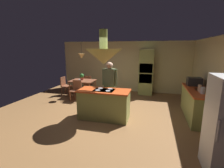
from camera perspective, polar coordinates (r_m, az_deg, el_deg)
The scene contains 19 objects.
ground at distance 5.52m, azimuth -2.10°, elevation -11.00°, with size 8.16×8.16×0.00m, color olive.
wall_back at distance 8.48m, azimuth 4.61°, elevation 6.10°, with size 6.80×0.10×2.55m, color beige.
wall_right at distance 5.62m, azimuth 32.85°, elevation 1.01°, with size 0.10×7.20×2.55m, color beige.
kitchen_island at distance 5.17m, azimuth -2.78°, elevation -7.06°, with size 1.61×0.76×0.95m.
counter_run_right at distance 5.87m, azimuth 27.58°, elevation -6.05°, with size 0.73×2.05×0.93m.
oven_tower at distance 7.98m, azimuth 11.88°, elevation 4.03°, with size 0.66×0.62×2.15m.
dining_table at distance 7.62m, azimuth -10.28°, elevation 0.53°, with size 1.08×0.85×0.76m.
person_at_island at distance 5.63m, azimuth -0.82°, elevation 0.23°, with size 0.53×0.23×1.74m.
range_hood at distance 4.89m, azimuth -2.97°, elevation 9.93°, with size 1.10×1.10×1.00m.
pendant_light_over_table at distance 7.47m, azimuth -10.64°, elevation 9.61°, with size 0.32×0.32×0.82m.
chair_facing_island at distance 7.09m, azimuth -12.43°, elevation -1.72°, with size 0.40×0.40×0.87m.
chair_by_back_wall at distance 8.23m, azimuth -8.35°, elevation 0.37°, with size 0.40×0.40×0.87m.
chair_at_corner at distance 8.08m, azimuth -16.15°, elevation -0.21°, with size 0.40×0.40×0.87m.
potted_plant_on_table at distance 7.65m, azimuth -10.53°, elevation 2.64°, with size 0.20×0.20×0.30m.
cup_on_table at distance 7.42m, azimuth -11.37°, elevation 1.34°, with size 0.07×0.07×0.09m, color white.
canister_flour at distance 5.26m, azimuth 29.29°, elevation -2.00°, with size 0.13×0.13×0.19m, color silver.
canister_sugar at distance 5.44m, azimuth 28.81°, elevation -1.80°, with size 0.14×0.14×0.14m, color #E0B78C.
canister_tea at distance 5.60m, azimuth 28.40°, elevation -1.17°, with size 0.11×0.11×0.18m, color #E0B78C.
microwave_on_counter at distance 6.31m, azimuth 26.92°, elevation 0.78°, with size 0.46×0.36×0.28m, color #232326.
Camera 1 is at (1.48, -4.85, 2.18)m, focal length 26.05 mm.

